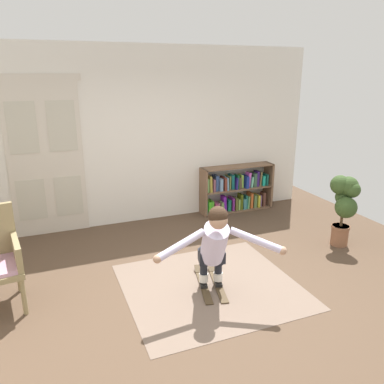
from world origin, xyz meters
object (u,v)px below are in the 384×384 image
person_skier (215,243)px  skis_pair (210,283)px  potted_plant (345,201)px  bookshelf (236,190)px

person_skier → skis_pair: bearing=76.6°
potted_plant → skis_pair: potted_plant is taller
bookshelf → person_skier: bearing=-122.6°
bookshelf → potted_plant: 2.08m
bookshelf → person_skier: (-1.57, -2.46, 0.28)m
potted_plant → skis_pair: size_ratio=1.23×
potted_plant → person_skier: bearing=-167.0°
bookshelf → potted_plant: potted_plant is taller
bookshelf → skis_pair: bookshelf is taller
skis_pair → person_skier: bearing=-103.4°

